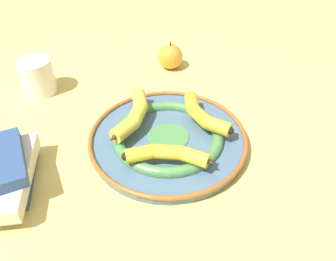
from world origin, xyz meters
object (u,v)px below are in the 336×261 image
decorative_bowl (168,138)px  banana_a (202,114)px  banana_c (134,115)px  apple (170,57)px  banana_b (169,154)px  coffee_mug (37,76)px

decorative_bowl → banana_a: bearing=38.4°
banana_c → apple: 0.33m
decorative_bowl → apple: size_ratio=4.15×
apple → decorative_bowl: bearing=-82.0°
banana_a → banana_c: banana_c is taller
decorative_bowl → banana_b: 0.09m
banana_c → banana_b: bearing=-134.3°
coffee_mug → banana_a: bearing=-141.6°
banana_a → apple: bearing=161.9°
banana_a → apple: 0.32m
coffee_mug → apple: bearing=-99.7°
banana_c → apple: size_ratio=2.29×
coffee_mug → apple: (0.34, 0.19, -0.01)m
banana_a → coffee_mug: 0.47m
decorative_bowl → apple: (-0.05, 0.35, 0.02)m
banana_a → apple: (-0.12, 0.29, -0.02)m
banana_b → apple: (-0.06, 0.44, -0.01)m
coffee_mug → apple: size_ratio=1.41×
banana_b → apple: 0.44m
banana_c → apple: apple is taller
decorative_bowl → coffee_mug: coffee_mug is taller
decorative_bowl → apple: bearing=98.0°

